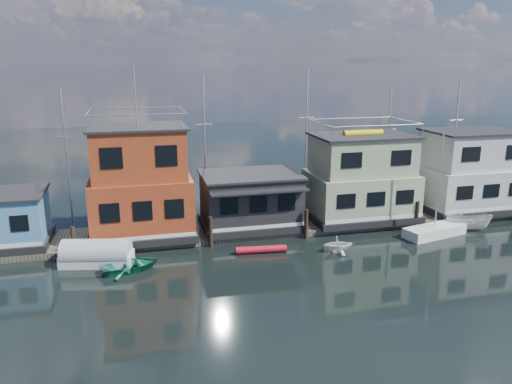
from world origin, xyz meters
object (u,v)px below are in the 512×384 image
object	(u,v)px
houseboat_red	(141,184)
motorboat	(469,222)
houseboat_green	(361,179)
red_kayak	(261,249)
day_sailer	(434,230)
houseboat_white	(470,172)
dinghy_teal	(131,265)
tarp_runabout	(97,255)
houseboat_dark	(250,200)
dinghy_white	(338,244)

from	to	relation	value
houseboat_red	motorboat	xyz separation A→B (m)	(24.18, -4.13, -3.45)
houseboat_green	motorboat	xyz separation A→B (m)	(7.18, -4.13, -2.89)
red_kayak	day_sailer	size ratio (longest dim) A/B	0.45
houseboat_white	dinghy_teal	distance (m)	28.69
tarp_runabout	dinghy_teal	size ratio (longest dim) A/B	1.30
houseboat_dark	dinghy_white	world-z (taller)	houseboat_dark
dinghy_teal	motorboat	bearing A→B (deg)	-100.76
houseboat_dark	day_sailer	size ratio (longest dim) A/B	0.96
houseboat_red	red_kayak	size ratio (longest dim) A/B	3.45
houseboat_white	motorboat	xyz separation A→B (m)	(-2.82, -4.13, -2.88)
red_kayak	houseboat_red	bearing A→B (deg)	153.40
houseboat_red	day_sailer	world-z (taller)	houseboat_red
houseboat_red	houseboat_white	xyz separation A→B (m)	(27.00, 0.00, -0.57)
houseboat_red	houseboat_dark	size ratio (longest dim) A/B	1.60
houseboat_green	dinghy_white	size ratio (longest dim) A/B	3.96
red_kayak	motorboat	size ratio (longest dim) A/B	1.01
houseboat_red	houseboat_white	world-z (taller)	houseboat_red
motorboat	dinghy_white	world-z (taller)	motorboat
tarp_runabout	day_sailer	bearing A→B (deg)	11.14
red_kayak	houseboat_white	bearing A→B (deg)	19.15
day_sailer	dinghy_white	xyz separation A→B (m)	(-8.20, -1.21, 0.11)
houseboat_red	day_sailer	distance (m)	21.74
houseboat_red	dinghy_white	world-z (taller)	houseboat_red
houseboat_green	dinghy_teal	xyz separation A→B (m)	(-17.96, -5.62, -3.18)
tarp_runabout	dinghy_white	size ratio (longest dim) A/B	2.21
houseboat_red	houseboat_green	size ratio (longest dim) A/B	1.41
houseboat_red	tarp_runabout	size ratio (longest dim) A/B	2.53
houseboat_green	dinghy_white	xyz separation A→B (m)	(-4.27, -5.80, -2.99)
red_kayak	motorboat	xyz separation A→B (m)	(16.56, 0.62, 0.41)
tarp_runabout	dinghy_teal	world-z (taller)	tarp_runabout
motorboat	houseboat_white	bearing A→B (deg)	-14.37
houseboat_red	red_kayak	bearing A→B (deg)	-31.97
red_kayak	tarp_runabout	size ratio (longest dim) A/B	0.73
motorboat	houseboat_dark	bearing A→B (deg)	95.72
houseboat_white	dinghy_teal	bearing A→B (deg)	-168.63
dinghy_white	day_sailer	bearing A→B (deg)	-75.73
motorboat	houseboat_green	bearing A→B (deg)	80.05
houseboat_white	motorboat	bearing A→B (deg)	-124.35
houseboat_white	houseboat_green	bearing A→B (deg)	180.00
tarp_runabout	red_kayak	bearing A→B (deg)	8.85
houseboat_red	motorboat	size ratio (longest dim) A/B	3.48
houseboat_white	motorboat	distance (m)	5.77
houseboat_dark	dinghy_white	xyz separation A→B (m)	(4.73, -5.78, -1.86)
houseboat_dark	red_kayak	distance (m)	5.22
houseboat_red	houseboat_green	distance (m)	17.01
dinghy_white	houseboat_dark	bearing A→B (deg)	45.15
houseboat_green	motorboat	world-z (taller)	houseboat_green
houseboat_dark	dinghy_teal	bearing A→B (deg)	-147.97
houseboat_green	red_kayak	bearing A→B (deg)	-153.14
houseboat_white	dinghy_white	bearing A→B (deg)	-157.88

